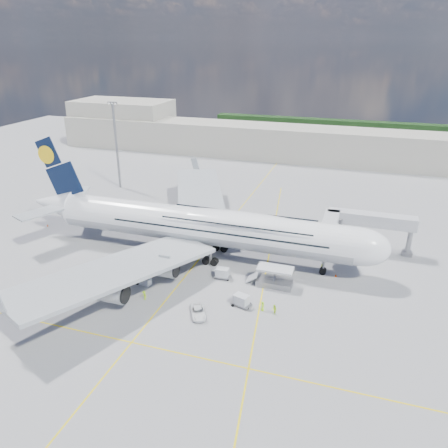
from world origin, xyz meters
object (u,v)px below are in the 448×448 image
(catering_truck_outer, at_px, (191,185))
(cone_wing_right_inner, at_px, (101,286))
(cone_wing_left_inner, at_px, (168,219))
(jet_bridge, at_px, (355,223))
(dolly_row_a, at_px, (50,288))
(dolly_nose_far, at_px, (241,300))
(airliner, at_px, (203,226))
(catering_truck_inner, at_px, (179,214))
(cone_wing_right_outer, at_px, (75,280))
(baggage_tug, at_px, (144,280))
(cone_tail, at_px, (47,225))
(service_van, at_px, (198,312))
(light_mast, at_px, (116,145))
(crew_van, at_px, (263,306))
(dolly_nose_near, at_px, (222,273))
(cone_wing_left_outer, at_px, (165,211))
(crew_wing, at_px, (71,290))
(dolly_back, at_px, (112,265))
(crew_tug, at_px, (144,295))
(cargo_loader, at_px, (274,279))
(dolly_row_c, at_px, (76,289))
(dolly_row_b, at_px, (137,279))
(crew_nose, at_px, (322,268))
(crew_loader, at_px, (274,310))
(cone_nose, at_px, (336,275))

(catering_truck_outer, xyz_separation_m, cone_wing_right_inner, (5.01, -56.09, -1.63))
(cone_wing_left_inner, bearing_deg, jet_bridge, -5.70)
(jet_bridge, bearing_deg, dolly_row_a, -146.49)
(dolly_nose_far, relative_size, cone_wing_left_inner, 7.72)
(airliner, bearing_deg, catering_truck_inner, 127.21)
(cone_wing_right_inner, relative_size, cone_wing_right_outer, 1.14)
(dolly_row_a, xyz_separation_m, baggage_tug, (14.22, 8.09, -0.37))
(baggage_tug, distance_m, cone_wing_right_inner, 7.69)
(airliner, xyz_separation_m, cone_tail, (-41.46, 2.77, -6.58))
(service_van, bearing_deg, light_mast, 102.68)
(crew_van, bearing_deg, dolly_nose_near, 34.32)
(dolly_nose_near, xyz_separation_m, cone_wing_right_inner, (-20.08, -10.08, -0.80))
(light_mast, height_order, cone_tail, light_mast)
(catering_truck_inner, bearing_deg, cone_wing_left_outer, 130.78)
(jet_bridge, xyz_separation_m, crew_wing, (-46.53, -32.43, -5.95))
(dolly_back, distance_m, cone_wing_right_outer, 8.11)
(crew_tug, relative_size, cone_wing_left_outer, 2.95)
(cone_wing_right_outer, bearing_deg, cargo_loader, 15.96)
(light_mast, distance_m, crew_wing, 62.33)
(dolly_row_c, relative_size, cone_wing_right_inner, 6.00)
(dolly_row_a, relative_size, cone_wing_right_inner, 5.97)
(dolly_row_a, distance_m, dolly_row_b, 15.19)
(dolly_nose_near, bearing_deg, jet_bridge, 38.04)
(cone_wing_right_inner, bearing_deg, cargo_loader, 19.46)
(dolly_back, height_order, cone_wing_left_outer, cone_wing_left_outer)
(crew_nose, xyz_separation_m, cone_wing_left_outer, (-42.95, 19.72, -0.61))
(baggage_tug, bearing_deg, cone_wing_left_inner, 115.17)
(dolly_row_b, bearing_deg, crew_nose, 16.71)
(service_van, xyz_separation_m, crew_van, (9.76, 4.69, 0.19))
(dolly_row_c, distance_m, crew_van, 33.16)
(dolly_nose_far, xyz_separation_m, cone_tail, (-54.21, 18.28, -0.85))
(catering_truck_inner, xyz_separation_m, crew_loader, (31.26, -32.92, -0.76))
(dolly_nose_near, distance_m, crew_van, 12.75)
(dolly_row_c, relative_size, dolly_back, 1.20)
(airliner, xyz_separation_m, cone_wing_right_inner, (-13.34, -17.67, -6.57))
(light_mast, relative_size, cone_wing_left_inner, 52.70)
(airliner, relative_size, crew_tug, 45.84)
(catering_truck_inner, bearing_deg, jet_bridge, -24.46)
(airliner, relative_size, cone_wing_right_inner, 127.36)
(jet_bridge, xyz_separation_m, baggage_tug, (-36.02, -25.18, -6.07))
(airliner, height_order, dolly_row_b, airliner)
(service_van, distance_m, cone_tail, 53.53)
(airliner, relative_size, light_mast, 3.10)
(service_van, xyz_separation_m, crew_nose, (17.71, 21.07, 0.21))
(dolly_nose_near, xyz_separation_m, catering_truck_inner, (-19.37, 24.23, 0.57))
(crew_van, distance_m, cone_nose, 18.79)
(dolly_back, bearing_deg, cone_wing_left_inner, 71.31)
(dolly_row_a, bearing_deg, cone_wing_left_outer, 74.29)
(crew_wing, bearing_deg, dolly_row_b, -39.79)
(dolly_nose_near, relative_size, catering_truck_outer, 0.47)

